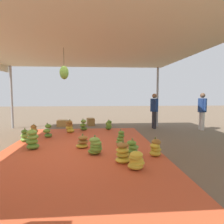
# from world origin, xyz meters

# --- Properties ---
(ground_plane) EXTENTS (40.00, 40.00, 0.00)m
(ground_plane) POSITION_xyz_m (0.00, 3.00, 0.00)
(ground_plane) COLOR brown
(tarp_orange) EXTENTS (6.78, 4.24, 0.01)m
(tarp_orange) POSITION_xyz_m (0.00, 0.00, 0.01)
(tarp_orange) COLOR #D1512D
(tarp_orange) RESTS_ON ground
(tent_canopy) EXTENTS (8.00, 7.00, 2.83)m
(tent_canopy) POSITION_xyz_m (-0.00, -0.09, 2.74)
(tent_canopy) COLOR #9EA0A5
(tent_canopy) RESTS_ON ground
(banana_bunch_0) EXTENTS (0.30, 0.30, 0.46)m
(banana_bunch_0) POSITION_xyz_m (-0.56, 1.17, 0.20)
(banana_bunch_0) COLOR #6B9E38
(banana_bunch_0) RESTS_ON tarp_orange
(banana_bunch_1) EXTENTS (0.33, 0.33, 0.43)m
(banana_bunch_1) POSITION_xyz_m (-3.07, 0.97, 0.20)
(banana_bunch_1) COLOR #477523
(banana_bunch_1) RESTS_ON tarp_orange
(banana_bunch_2) EXTENTS (0.39, 0.42, 0.43)m
(banana_bunch_2) POSITION_xyz_m (1.55, 1.23, 0.19)
(banana_bunch_2) COLOR gold
(banana_bunch_2) RESTS_ON tarp_orange
(banana_bunch_3) EXTENTS (0.45, 0.47, 0.53)m
(banana_bunch_3) POSITION_xyz_m (-2.51, -0.62, 0.24)
(banana_bunch_3) COLOR gold
(banana_bunch_3) RESTS_ON tarp_orange
(banana_bunch_4) EXTENTS (0.48, 0.46, 0.51)m
(banana_bunch_4) POSITION_xyz_m (1.12, 1.01, 0.22)
(banana_bunch_4) COLOR gold
(banana_bunch_4) RESTS_ON tarp_orange
(banana_bunch_5) EXTENTS (0.44, 0.47, 0.41)m
(banana_bunch_5) POSITION_xyz_m (-0.19, 0.04, 0.17)
(banana_bunch_5) COLOR gold
(banana_bunch_5) RESTS_ON tarp_orange
(banana_bunch_6) EXTENTS (0.35, 0.37, 0.47)m
(banana_bunch_6) POSITION_xyz_m (0.80, 1.29, 0.20)
(banana_bunch_6) COLOR #60932D
(banana_bunch_6) RESTS_ON tarp_orange
(banana_bunch_7) EXTENTS (0.35, 0.34, 0.52)m
(banana_bunch_7) POSITION_xyz_m (-1.67, -1.28, 0.23)
(banana_bunch_7) COLOR #477523
(banana_bunch_7) RESTS_ON tarp_orange
(banana_bunch_8) EXTENTS (0.45, 0.45, 0.59)m
(banana_bunch_8) POSITION_xyz_m (-0.17, -1.34, 0.26)
(banana_bunch_8) COLOR #518428
(banana_bunch_8) RESTS_ON tarp_orange
(banana_bunch_9) EXTENTS (0.45, 0.45, 0.49)m
(banana_bunch_9) POSITION_xyz_m (0.47, 0.40, 0.22)
(banana_bunch_9) COLOR #60932D
(banana_bunch_9) RESTS_ON tarp_orange
(banana_bunch_10) EXTENTS (0.35, 0.35, 0.50)m
(banana_bunch_10) POSITION_xyz_m (-2.98, -0.11, 0.22)
(banana_bunch_10) COLOR #477523
(banana_bunch_10) RESTS_ON tarp_orange
(banana_bunch_11) EXTENTS (0.40, 0.40, 0.43)m
(banana_bunch_11) POSITION_xyz_m (-2.09, -1.88, 0.20)
(banana_bunch_11) COLOR #996628
(banana_bunch_11) RESTS_ON tarp_orange
(banana_bunch_12) EXTENTS (0.37, 0.38, 0.47)m
(banana_bunch_12) POSITION_xyz_m (0.73, 1.88, 0.21)
(banana_bunch_12) COLOR gold
(banana_bunch_12) RESTS_ON tarp_orange
(banana_bunch_13) EXTENTS (0.29, 0.29, 0.45)m
(banana_bunch_13) POSITION_xyz_m (-1.06, -1.86, 0.19)
(banana_bunch_13) COLOR #6B9E38
(banana_bunch_13) RESTS_ON tarp_orange
(worker_0) EXTENTS (0.58, 0.35, 1.58)m
(worker_0) POSITION_xyz_m (-2.74, 4.93, 0.92)
(worker_0) COLOR silver
(worker_0) RESTS_ON ground
(worker_1) EXTENTS (0.57, 0.35, 1.55)m
(worker_1) POSITION_xyz_m (-3.29, 3.01, 0.91)
(worker_1) COLOR #26262D
(worker_1) RESTS_ON ground
(crate_0) EXTENTS (0.53, 0.41, 0.35)m
(crate_0) POSITION_xyz_m (-4.36, 0.16, 0.18)
(crate_0) COLOR olive
(crate_0) RESTS_ON ground
(crate_1) EXTENTS (0.44, 0.46, 0.29)m
(crate_1) POSITION_xyz_m (-4.20, -1.19, 0.15)
(crate_1) COLOR #B78947
(crate_1) RESTS_ON ground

